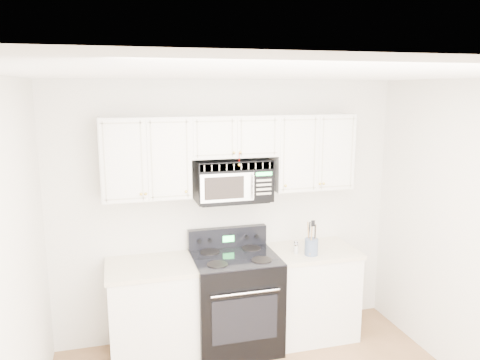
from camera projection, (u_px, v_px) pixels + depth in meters
name	position (u px, v px, depth m)	size (l,w,h in m)	color
room	(292.00, 276.00, 3.09)	(3.51, 3.51, 2.61)	#966B4A
base_cabinet_left	(155.00, 314.00, 4.41)	(0.86, 0.65, 0.92)	silver
base_cabinet_right	(311.00, 294.00, 4.83)	(0.86, 0.65, 0.92)	silver
range	(235.00, 300.00, 4.58)	(0.81, 0.73, 1.13)	black
upper_cabinets	(232.00, 151.00, 4.47)	(2.44, 0.37, 0.75)	silver
microwave	(233.00, 180.00, 4.50)	(0.73, 0.41, 0.40)	black
utensil_crock	(311.00, 246.00, 4.55)	(0.13, 0.13, 0.35)	#405378
shaker_salt	(296.00, 249.00, 4.59)	(0.04, 0.04, 0.10)	silver
shaker_pepper	(296.00, 246.00, 4.65)	(0.05, 0.05, 0.11)	silver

